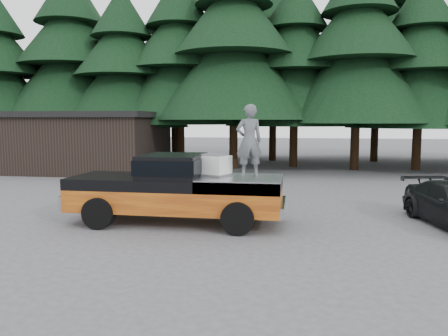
% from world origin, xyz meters
% --- Properties ---
extents(ground, '(120.00, 120.00, 0.00)m').
position_xyz_m(ground, '(0.00, 0.00, 0.00)').
color(ground, '#4A494C').
rests_on(ground, ground).
extents(pickup_truck, '(6.00, 2.04, 1.33)m').
position_xyz_m(pickup_truck, '(-0.57, 0.53, 0.67)').
color(pickup_truck, orange).
rests_on(pickup_truck, ground).
extents(truck_cab, '(1.66, 1.90, 0.59)m').
position_xyz_m(truck_cab, '(-0.67, 0.53, 1.62)').
color(truck_cab, black).
rests_on(truck_cab, pickup_truck).
extents(air_compressor, '(0.97, 0.90, 0.53)m').
position_xyz_m(air_compressor, '(0.46, 0.74, 1.60)').
color(air_compressor, silver).
rests_on(air_compressor, pickup_truck).
extents(man_on_bed, '(0.83, 0.69, 1.95)m').
position_xyz_m(man_on_bed, '(1.43, 0.63, 2.31)').
color(man_on_bed, '#525659').
rests_on(man_on_bed, pickup_truck).
extents(utility_building, '(8.40, 6.40, 3.30)m').
position_xyz_m(utility_building, '(-9.00, 12.00, 1.67)').
color(utility_building, black).
rests_on(utility_building, ground).
extents(treeline, '(60.15, 16.05, 17.50)m').
position_xyz_m(treeline, '(0.42, 17.20, 7.72)').
color(treeline, black).
rests_on(treeline, ground).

